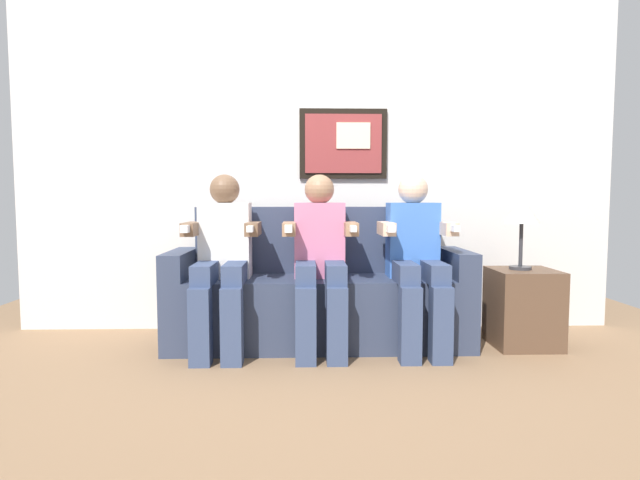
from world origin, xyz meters
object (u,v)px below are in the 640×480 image
(table_lamp, at_px, (522,214))
(person_on_left, at_px, (223,255))
(side_table_right, at_px, (523,308))
(person_in_middle, at_px, (320,255))
(person_on_right, at_px, (416,255))
(couch, at_px, (319,296))

(table_lamp, bearing_deg, person_on_left, -177.83)
(side_table_right, distance_m, table_lamp, 0.61)
(person_in_middle, bearing_deg, person_on_left, 180.00)
(side_table_right, bearing_deg, person_on_right, -175.10)
(couch, bearing_deg, person_in_middle, -90.02)
(couch, relative_size, person_in_middle, 1.75)
(couch, distance_m, person_on_left, 0.69)
(couch, relative_size, person_on_left, 1.75)
(person_in_middle, distance_m, person_on_right, 0.60)
(person_on_right, distance_m, side_table_right, 0.80)
(couch, xyz_separation_m, person_on_right, (0.60, -0.17, 0.29))
(table_lamp, bearing_deg, person_in_middle, -176.82)
(person_on_right, height_order, side_table_right, person_on_right)
(person_on_left, bearing_deg, table_lamp, 2.17)
(side_table_right, relative_size, table_lamp, 1.09)
(person_on_left, bearing_deg, couch, 15.50)
(person_in_middle, xyz_separation_m, side_table_right, (1.32, 0.06, -0.36))
(couch, bearing_deg, side_table_right, -4.59)
(person_on_left, distance_m, side_table_right, 1.96)
(couch, relative_size, person_on_right, 1.75)
(person_on_right, relative_size, table_lamp, 2.41)
(side_table_right, bearing_deg, couch, 175.41)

